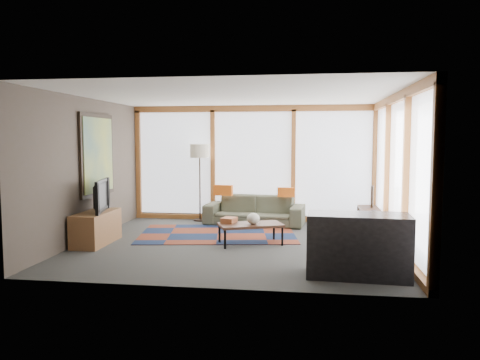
# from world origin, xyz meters

# --- Properties ---
(ground) EXTENTS (5.50, 5.50, 0.00)m
(ground) POSITION_xyz_m (0.00, 0.00, 0.00)
(ground) COLOR #2C2C2A
(ground) RESTS_ON ground
(room_envelope) EXTENTS (5.52, 5.02, 2.62)m
(room_envelope) POSITION_xyz_m (0.49, 0.56, 1.54)
(room_envelope) COLOR #483E33
(room_envelope) RESTS_ON ground
(rug) EXTENTS (3.23, 2.35, 0.01)m
(rug) POSITION_xyz_m (-0.49, 0.79, 0.01)
(rug) COLOR maroon
(rug) RESTS_ON ground
(sofa) EXTENTS (2.20, 1.04, 0.62)m
(sofa) POSITION_xyz_m (0.10, 1.93, 0.31)
(sofa) COLOR #3A3C2D
(sofa) RESTS_ON ground
(pillow_left) EXTENTS (0.43, 0.17, 0.23)m
(pillow_left) POSITION_xyz_m (-0.59, 1.93, 0.74)
(pillow_left) COLOR #C95715
(pillow_left) RESTS_ON sofa
(pillow_right) EXTENTS (0.36, 0.12, 0.20)m
(pillow_right) POSITION_xyz_m (0.78, 1.88, 0.72)
(pillow_right) COLOR #C95715
(pillow_right) RESTS_ON sofa
(floor_lamp) EXTENTS (0.44, 0.44, 1.74)m
(floor_lamp) POSITION_xyz_m (-1.18, 2.23, 0.87)
(floor_lamp) COLOR #31241B
(floor_lamp) RESTS_ON ground
(coffee_table) EXTENTS (1.22, 0.92, 0.37)m
(coffee_table) POSITION_xyz_m (0.24, 0.00, 0.18)
(coffee_table) COLOR black
(coffee_table) RESTS_ON ground
(book_stack) EXTENTS (0.28, 0.32, 0.09)m
(book_stack) POSITION_xyz_m (-0.15, 0.05, 0.41)
(book_stack) COLOR brown
(book_stack) RESTS_ON coffee_table
(vase) EXTENTS (0.26, 0.26, 0.20)m
(vase) POSITION_xyz_m (0.30, -0.04, 0.46)
(vase) COLOR beige
(vase) RESTS_ON coffee_table
(bookshelf) EXTENTS (0.37, 2.05, 0.51)m
(bookshelf) POSITION_xyz_m (2.43, 0.65, 0.26)
(bookshelf) COLOR black
(bookshelf) RESTS_ON ground
(bowl_a) EXTENTS (0.19, 0.19, 0.09)m
(bowl_a) POSITION_xyz_m (2.39, 0.12, 0.56)
(bowl_a) COLOR black
(bowl_a) RESTS_ON bookshelf
(bowl_b) EXTENTS (0.15, 0.15, 0.07)m
(bowl_b) POSITION_xyz_m (2.40, 0.43, 0.55)
(bowl_b) COLOR black
(bowl_b) RESTS_ON bookshelf
(shelf_picture) EXTENTS (0.09, 0.32, 0.42)m
(shelf_picture) POSITION_xyz_m (2.50, 1.40, 0.72)
(shelf_picture) COLOR black
(shelf_picture) RESTS_ON bookshelf
(tv_console) EXTENTS (0.47, 1.14, 0.57)m
(tv_console) POSITION_xyz_m (-2.46, -0.35, 0.28)
(tv_console) COLOR brown
(tv_console) RESTS_ON ground
(television) EXTENTS (0.34, 0.99, 0.57)m
(television) POSITION_xyz_m (-2.45, -0.31, 0.85)
(television) COLOR black
(television) RESTS_ON tv_console
(bar_counter) EXTENTS (1.38, 0.70, 0.85)m
(bar_counter) POSITION_xyz_m (1.91, -1.73, 0.43)
(bar_counter) COLOR black
(bar_counter) RESTS_ON ground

